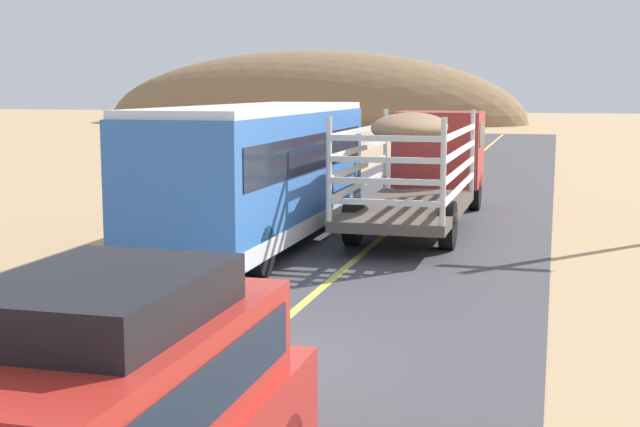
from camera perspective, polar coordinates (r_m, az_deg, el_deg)
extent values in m
plane|color=tan|center=(12.14, -5.14, -9.28)|extent=(240.00, 240.00, 0.00)
cube|color=#423F44|center=(12.14, -5.14, -9.23)|extent=(8.00, 120.00, 0.02)
cube|color=#D8CC4C|center=(12.14, -5.14, -9.18)|extent=(0.16, 117.60, 0.00)
cube|color=#B2261E|center=(6.64, -13.94, -10.36)|extent=(1.75, 3.59, 0.80)
cube|color=#192333|center=(6.64, -13.94, -10.19)|extent=(1.79, 3.22, 0.44)
cube|color=black|center=(6.53, -13.90, -5.39)|extent=(1.42, 2.07, 0.36)
cube|color=#B2332D|center=(26.58, 7.68, 4.17)|extent=(2.50, 2.20, 2.20)
cube|color=#192333|center=(26.55, 7.70, 5.14)|extent=(2.53, 1.54, 0.70)
cube|color=brown|center=(21.37, 5.77, 0.28)|extent=(2.50, 6.40, 0.24)
cylinder|color=silver|center=(24.53, 4.24, 4.17)|extent=(0.12, 0.12, 2.20)
cylinder|color=silver|center=(24.20, 9.80, 4.02)|extent=(0.12, 0.12, 2.20)
cylinder|color=silver|center=(18.42, 0.58, 2.88)|extent=(0.12, 0.12, 2.20)
cylinder|color=silver|center=(17.98, 7.96, 2.67)|extent=(0.12, 0.12, 2.20)
cube|color=silver|center=(21.53, 2.61, 1.87)|extent=(0.08, 6.30, 0.12)
cube|color=silver|center=(21.15, 9.03, 1.66)|extent=(0.08, 6.30, 0.12)
cube|color=silver|center=(18.21, 4.19, 0.71)|extent=(2.40, 0.08, 0.12)
cube|color=silver|center=(21.48, 2.62, 3.04)|extent=(0.08, 6.30, 0.12)
cube|color=silver|center=(21.10, 9.06, 2.85)|extent=(0.08, 6.30, 0.12)
cube|color=silver|center=(18.16, 4.21, 2.09)|extent=(2.40, 0.08, 0.12)
cube|color=silver|center=(21.45, 2.62, 4.21)|extent=(0.08, 6.30, 0.12)
cube|color=silver|center=(21.07, 9.08, 4.04)|extent=(0.08, 6.30, 0.12)
cube|color=silver|center=(18.12, 4.22, 3.47)|extent=(2.40, 0.08, 0.12)
cube|color=silver|center=(21.42, 2.63, 5.38)|extent=(0.08, 6.30, 0.12)
cube|color=silver|center=(21.04, 9.11, 5.24)|extent=(0.08, 6.30, 0.12)
cube|color=silver|center=(18.09, 4.24, 4.86)|extent=(2.40, 0.08, 0.12)
ellipsoid|color=#8C6B4C|center=(21.19, 5.85, 5.56)|extent=(1.75, 3.84, 0.70)
cylinder|color=black|center=(26.85, 5.33, 1.57)|extent=(0.32, 1.10, 1.10)
cylinder|color=black|center=(26.58, 9.96, 1.41)|extent=(0.32, 1.10, 1.10)
cylinder|color=black|center=(20.36, 2.15, -0.51)|extent=(0.32, 1.10, 1.10)
cylinder|color=black|center=(19.99, 8.26, -0.74)|extent=(0.32, 1.10, 1.10)
cube|color=#3872C6|center=(20.15, -3.88, 2.69)|extent=(2.50, 10.00, 2.70)
cube|color=white|center=(20.06, -3.92, 6.76)|extent=(2.45, 9.80, 0.16)
cube|color=#192333|center=(20.11, -3.89, 4.03)|extent=(2.54, 9.20, 0.80)
cube|color=silver|center=(20.29, -3.84, -0.55)|extent=(2.53, 9.80, 0.36)
cylinder|color=black|center=(23.69, -3.83, 0.58)|extent=(0.30, 1.00, 1.00)
cylinder|color=black|center=(23.08, 1.35, 0.40)|extent=(0.30, 1.00, 1.00)
cylinder|color=black|center=(17.74, -10.61, -2.09)|extent=(0.30, 1.00, 1.00)
cylinder|color=black|center=(16.91, -3.86, -2.47)|extent=(0.30, 1.00, 1.00)
ellipsoid|color=gray|center=(39.14, -6.49, 3.59)|extent=(1.65, 1.39, 1.11)
ellipsoid|color=olive|center=(91.53, -0.64, 5.87)|extent=(44.09, 20.66, 14.73)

